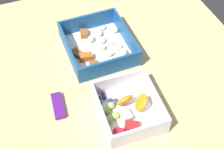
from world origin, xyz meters
TOP-DOWN VIEW (x-y plane):
  - table_surface at (0.00, 0.00)cm, footprint 80.00×80.00cm
  - pasta_container at (9.80, -1.98)cm, footprint 18.85×17.08cm
  - fruit_bowl at (-11.68, -1.43)cm, footprint 15.72×14.05cm
  - candy_bar at (-4.15, 12.94)cm, footprint 7.18×2.97cm

SIDE VIEW (x-z plane):
  - table_surface at x=0.00cm, z-range 0.00..2.00cm
  - candy_bar at x=-4.15cm, z-range 2.00..3.20cm
  - pasta_container at x=9.80cm, z-range 0.90..6.48cm
  - fruit_bowl at x=-11.68cm, z-range 1.21..6.55cm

